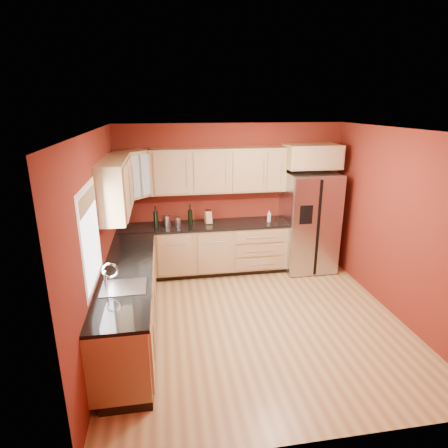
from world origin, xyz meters
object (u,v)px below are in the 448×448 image
at_px(canister_left, 167,221).
at_px(soap_dispenser, 269,216).
at_px(knife_block, 208,217).
at_px(refrigerator, 309,222).
at_px(wine_bottle_a, 190,215).

xyz_separation_m(canister_left, soap_dispenser, (1.78, -0.00, -0.00)).
relative_size(canister_left, soap_dispenser, 1.00).
height_order(canister_left, knife_block, knife_block).
xyz_separation_m(refrigerator, wine_bottle_a, (-2.11, 0.09, 0.21)).
relative_size(knife_block, soap_dispenser, 1.10).
xyz_separation_m(wine_bottle_a, knife_block, (0.31, 0.01, -0.07)).
bearing_deg(wine_bottle_a, knife_block, 1.97).
distance_m(canister_left, wine_bottle_a, 0.41).
bearing_deg(canister_left, wine_bottle_a, 8.02).
bearing_deg(wine_bottle_a, soap_dispenser, -2.44).
xyz_separation_m(refrigerator, knife_block, (-1.80, 0.10, 0.14)).
distance_m(refrigerator, knife_block, 1.81).
distance_m(wine_bottle_a, knife_block, 0.32).
relative_size(refrigerator, wine_bottle_a, 5.04).
relative_size(canister_left, knife_block, 0.91).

